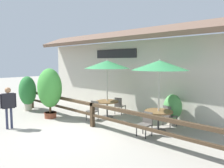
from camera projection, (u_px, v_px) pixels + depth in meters
ground_plane at (71, 133)px, 7.96m from camera, size 60.00×60.00×0.00m
building_facade at (139, 70)px, 10.69m from camera, size 14.28×1.49×4.23m
patio_railing at (92, 109)px, 8.65m from camera, size 10.40×0.14×0.95m
patio_umbrella_near at (107, 65)px, 9.97m from camera, size 2.08×2.08×2.67m
dining_table_near at (107, 104)px, 10.16m from camera, size 1.05×1.05×0.76m
chair_near_streetside at (93, 110)px, 9.67m from camera, size 0.50×0.50×0.83m
chair_near_wallside at (120, 105)px, 10.70m from camera, size 0.48×0.48×0.83m
patio_umbrella_middle at (160, 65)px, 7.95m from camera, size 2.08×2.08×2.67m
dining_table_middle at (158, 115)px, 8.14m from camera, size 1.05×1.05×0.76m
chair_middle_streetside at (145, 123)px, 7.59m from camera, size 0.42×0.42×0.83m
chair_middle_wallside at (169, 115)px, 8.74m from camera, size 0.51×0.51×0.83m
potted_plant_broad_leaf at (28, 91)px, 11.48m from camera, size 0.96×0.86×1.82m
potted_plant_tall_tropical at (50, 89)px, 9.94m from camera, size 1.18×1.06×2.28m
potted_plant_corner_fern at (173, 108)px, 8.97m from camera, size 0.76×0.69×1.25m
pedestrian at (8, 102)px, 8.33m from camera, size 0.30×0.55×1.62m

